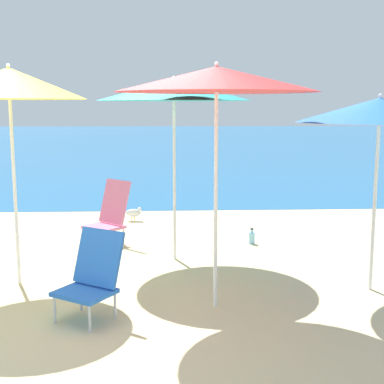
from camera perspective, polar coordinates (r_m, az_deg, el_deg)
ground_plane at (r=5.36m, az=-11.10°, el=-11.78°), size 60.00×60.00×0.00m
sea_water at (r=29.66m, az=-4.25°, el=5.53°), size 60.00×40.00×0.01m
beach_umbrella_yellow at (r=5.87m, az=-18.94°, el=10.88°), size 1.57×1.57×2.33m
beach_umbrella_teal at (r=6.50m, az=-1.95°, el=10.80°), size 1.86×1.86×2.26m
beach_umbrella_red at (r=4.89m, az=2.64°, el=11.89°), size 1.84×1.84×2.29m
beach_umbrella_blue at (r=5.68m, az=19.39°, el=8.22°), size 1.66×1.66×2.02m
beach_chair_blue at (r=4.94m, az=-10.59°, el=-8.56°), size 0.67×0.68×0.79m
beach_chair_pink at (r=7.51m, az=-8.72°, el=-2.19°), size 0.70×0.71×0.88m
water_bottle at (r=7.51m, az=6.39°, el=-4.86°), size 0.09×0.09×0.22m
seagull at (r=8.96m, az=-6.23°, el=-2.20°), size 0.27×0.11×0.23m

